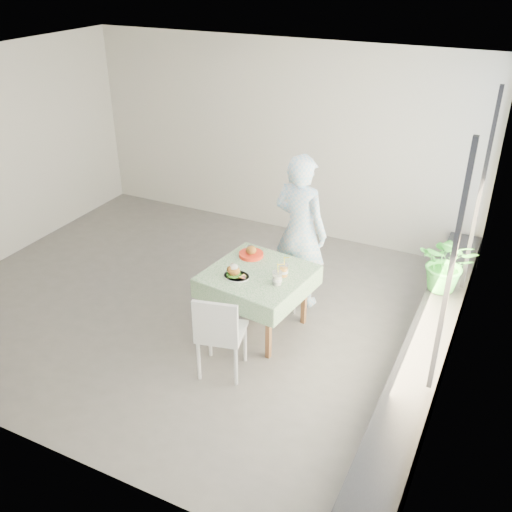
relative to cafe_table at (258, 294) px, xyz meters
The scene contains 16 objects.
floor 1.04m from the cafe_table, behind, with size 6.00×6.00×0.00m, color #575452.
ceiling 2.52m from the cafe_table, behind, with size 6.00×6.00×0.00m, color white.
wall_back 2.91m from the cafe_table, 109.81° to the left, with size 6.00×0.02×2.80m, color beige.
wall_front 2.75m from the cafe_table, 111.10° to the right, with size 6.00×0.02×2.80m, color beige.
wall_right 2.27m from the cafe_table, ahead, with size 0.02×5.00×2.80m, color beige.
window_pane 2.36m from the cafe_table, ahead, with size 0.01×4.80×2.18m, color #D1E0F9.
window_ledge 1.88m from the cafe_table, ahead, with size 0.40×4.80×0.50m, color black.
cafe_table is the anchor object (origin of this frame).
chair_far 0.71m from the cafe_table, 78.75° to the left, with size 0.47×0.47×0.83m.
chair_near 0.85m from the cafe_table, 90.27° to the right, with size 0.54×0.54×0.94m.
diner 0.92m from the cafe_table, 77.39° to the left, with size 0.68×0.45×1.88m, color #99D1F5.
main_dish 0.42m from the cafe_table, 132.48° to the right, with size 0.29×0.29×0.15m.
juice_cup_orange 0.45m from the cafe_table, ahead, with size 0.10×0.10×0.29m.
juice_cup_lemonade 0.48m from the cafe_table, 26.06° to the right, with size 0.11×0.11×0.30m.
second_dish 0.49m from the cafe_table, 128.33° to the left, with size 0.28×0.28×0.13m.
potted_plant 2.09m from the cafe_table, 27.11° to the left, with size 0.60×0.52×0.67m, color #2A7E31.
Camera 1 is at (3.27, -4.91, 3.86)m, focal length 40.00 mm.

